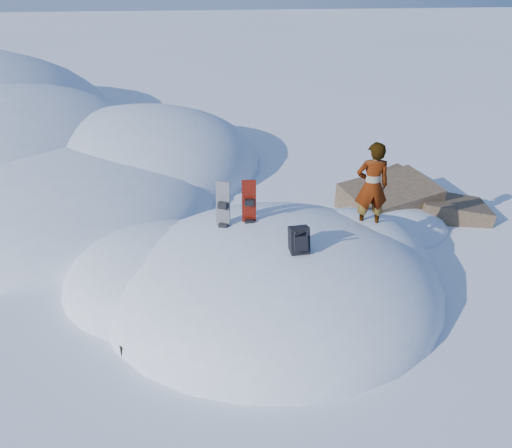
{
  "coord_description": "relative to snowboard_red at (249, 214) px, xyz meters",
  "views": [
    {
      "loc": [
        -1.23,
        -8.38,
        6.2
      ],
      "look_at": [
        -0.35,
        0.3,
        1.47
      ],
      "focal_mm": 35.0,
      "sensor_mm": 36.0,
      "label": 1
    }
  ],
  "objects": [
    {
      "name": "ground",
      "position": [
        0.47,
        -0.42,
        -1.64
      ],
      "size": [
        120.0,
        120.0,
        0.0
      ],
      "primitive_type": "plane",
      "color": "white",
      "rests_on": "ground"
    },
    {
      "name": "snow_mound",
      "position": [
        0.3,
        -0.18,
        -1.64
      ],
      "size": [
        8.0,
        6.0,
        3.0
      ],
      "color": "white",
      "rests_on": "ground"
    },
    {
      "name": "rock_outcrop",
      "position": [
        4.19,
        2.59,
        -1.62
      ],
      "size": [
        4.68,
        4.41,
        1.68
      ],
      "color": "brown",
      "rests_on": "ground"
    },
    {
      "name": "snowboard_red",
      "position": [
        0.0,
        0.0,
        0.0
      ],
      "size": [
        0.28,
        0.14,
        1.5
      ],
      "rotation": [
        0.0,
        0.0,
        -0.02
      ],
      "color": "#B51B09",
      "rests_on": "snow_mound"
    },
    {
      "name": "snowboard_dark",
      "position": [
        -0.52,
        -0.03,
        -0.04
      ],
      "size": [
        0.31,
        0.27,
        1.56
      ],
      "rotation": [
        0.0,
        0.0,
        -0.47
      ],
      "color": "black",
      "rests_on": "snow_mound"
    },
    {
      "name": "backpack",
      "position": [
        0.81,
        -1.16,
        0.02
      ],
      "size": [
        0.38,
        0.45,
        0.59
      ],
      "rotation": [
        0.0,
        0.0,
        0.09
      ],
      "color": "black",
      "rests_on": "snow_mound"
    },
    {
      "name": "gear_pile",
      "position": [
        -2.09,
        -1.7,
        -1.51
      ],
      "size": [
        0.97,
        0.74,
        0.25
      ],
      "rotation": [
        0.0,
        0.0,
        0.22
      ],
      "color": "black",
      "rests_on": "ground"
    },
    {
      "name": "person",
      "position": [
        2.56,
        0.26,
        0.38
      ],
      "size": [
        0.72,
        0.5,
        1.89
      ],
      "primitive_type": "imported",
      "rotation": [
        0.0,
        0.0,
        3.07
      ],
      "color": "slate",
      "rests_on": "snow_mound"
    }
  ]
}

